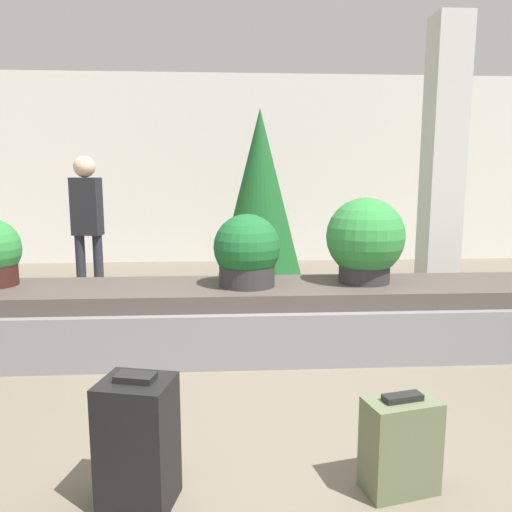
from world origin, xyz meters
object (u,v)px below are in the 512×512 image
suitcase_1 (138,443)px  decorated_tree (260,196)px  traveler_0 (87,217)px  pillar (443,166)px  potted_plant_0 (247,252)px  potted_plant_2 (365,241)px  suitcase_2 (400,445)px

suitcase_1 → decorated_tree: bearing=91.9°
traveler_0 → decorated_tree: bearing=-156.7°
pillar → potted_plant_0: bearing=-148.8°
pillar → potted_plant_2: bearing=-133.5°
suitcase_2 → potted_plant_2: size_ratio=0.66×
suitcase_1 → suitcase_2: (1.22, 0.03, -0.07)m
potted_plant_0 → decorated_tree: decorated_tree is taller
potted_plant_0 → potted_plant_2: size_ratio=0.82×
potted_plant_0 → potted_plant_2: bearing=4.5°
suitcase_1 → potted_plant_0: 2.18m
suitcase_1 → traveler_0: 3.92m
potted_plant_2 → decorated_tree: decorated_tree is taller
potted_plant_0 → traveler_0: 2.41m
potted_plant_0 → traveler_0: traveler_0 is taller
pillar → traveler_0: 4.05m
traveler_0 → potted_plant_2: bearing=161.9°
potted_plant_2 → traveler_0: (-2.79, 1.57, 0.09)m
potted_plant_0 → decorated_tree: 2.13m
pillar → suitcase_2: 3.97m
decorated_tree → traveler_0: bearing=-168.0°
pillar → potted_plant_2: 1.89m
suitcase_1 → traveler_0: traveler_0 is taller
pillar → potted_plant_2: pillar is taller
suitcase_2 → potted_plant_0: bearing=95.0°
potted_plant_0 → decorated_tree: bearing=83.0°
suitcase_1 → potted_plant_2: potted_plant_2 is taller
pillar → suitcase_1: size_ratio=5.10×
suitcase_2 → potted_plant_0: (-0.64, 2.00, 0.63)m
suitcase_2 → suitcase_1: bearing=168.4°
traveler_0 → suitcase_1: bearing=118.9°
suitcase_2 → potted_plant_0: potted_plant_0 is taller
pillar → potted_plant_0: 2.73m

